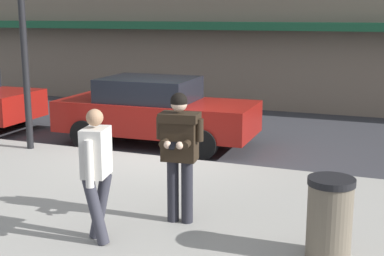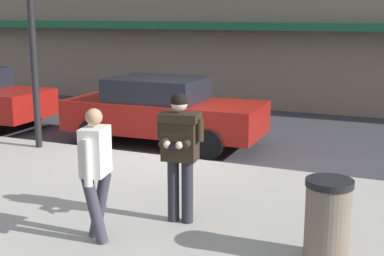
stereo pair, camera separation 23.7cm
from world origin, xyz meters
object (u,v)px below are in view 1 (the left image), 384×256
parked_sedan_mid (155,111)px  pedestrian_in_light_coat (97,167)px  man_texting_on_phone (180,144)px  street_lamp_post (21,5)px  trash_bin (329,218)px

parked_sedan_mid → pedestrian_in_light_coat: (1.79, -5.42, 0.32)m
man_texting_on_phone → pedestrian_in_light_coat: 1.20m
parked_sedan_mid → man_texting_on_phone: (2.49, -4.46, 0.46)m
man_texting_on_phone → pedestrian_in_light_coat: (-0.70, -0.96, -0.14)m
street_lamp_post → trash_bin: street_lamp_post is taller
pedestrian_in_light_coat → parked_sedan_mid: bearing=108.3°
man_texting_on_phone → trash_bin: size_ratio=1.84×
parked_sedan_mid → pedestrian_in_light_coat: bearing=-71.7°
man_texting_on_phone → pedestrian_in_light_coat: size_ratio=1.06×
parked_sedan_mid → man_texting_on_phone: man_texting_on_phone is taller
pedestrian_in_light_coat → street_lamp_post: bearing=137.2°
pedestrian_in_light_coat → trash_bin: 2.85m
pedestrian_in_light_coat → trash_bin: (2.76, 0.57, -0.47)m
man_texting_on_phone → street_lamp_post: 5.61m
man_texting_on_phone → street_lamp_post: size_ratio=0.37×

